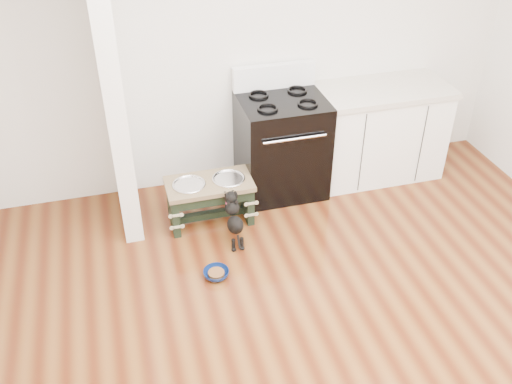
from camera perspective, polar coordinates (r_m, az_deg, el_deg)
The scene contains 8 objects.
ground at distance 3.94m, azimuth 8.69°, elevation -17.26°, with size 5.00×5.00×0.00m, color #4D1F0D.
room_shell at distance 2.87m, azimuth 11.47°, elevation 3.30°, with size 5.00×5.00×5.00m.
partition_wall at distance 4.60m, azimuth -14.44°, elevation 11.43°, with size 0.15×0.80×2.70m, color silver.
oven_range at distance 5.24m, azimuth 2.56°, elevation 4.81°, with size 0.76×0.69×1.14m.
cabinet_run at distance 5.62m, azimuth 12.12°, elevation 5.90°, with size 1.24×0.64×0.91m.
dog_feeder at distance 4.91m, azimuth -4.65°, elevation -0.16°, with size 0.74×0.39×0.42m.
puppy at distance 4.69m, azimuth -2.21°, elevation -2.61°, with size 0.13×0.38×0.45m.
floor_bowl at distance 4.50m, azimuth -4.00°, elevation -8.16°, with size 0.20×0.20×0.06m.
Camera 1 is at (-1.19, -2.17, 3.07)m, focal length 40.00 mm.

